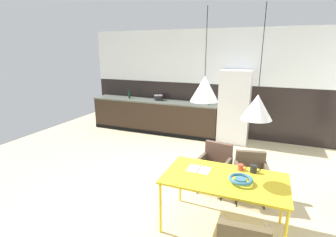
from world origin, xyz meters
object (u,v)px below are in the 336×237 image
at_px(armchair_by_stool, 251,169).
at_px(fruit_bowl, 241,180).
at_px(refrigerator_column, 234,107).
at_px(pendant_lamp_over_table_far, 257,107).
at_px(armchair_far_side, 216,161).
at_px(dining_table, 225,181).
at_px(bottle_vinegar_dark, 129,95).
at_px(pendant_lamp_over_table_near, 205,89).
at_px(mug_white_ceramic, 241,167).
at_px(open_book, 199,170).
at_px(cooking_pot, 158,98).
at_px(mug_wide_latte, 254,169).
at_px(bottle_oil_tall, 209,100).

bearing_deg(armchair_by_stool, fruit_bowl, 74.58).
relative_size(refrigerator_column, fruit_bowl, 6.27).
xyz_separation_m(armchair_by_stool, pendant_lamp_over_table_far, (0.04, -0.84, 1.17)).
bearing_deg(armchair_by_stool, pendant_lamp_over_table_far, 81.35).
bearing_deg(pendant_lamp_over_table_far, armchair_far_side, 123.31).
distance_m(dining_table, pendant_lamp_over_table_far, 1.03).
height_order(bottle_vinegar_dark, pendant_lamp_over_table_far, pendant_lamp_over_table_far).
xyz_separation_m(armchair_by_stool, fruit_bowl, (-0.06, -0.92, 0.28)).
bearing_deg(armchair_far_side, refrigerator_column, -80.60).
distance_m(refrigerator_column, pendant_lamp_over_table_near, 3.57).
height_order(armchair_far_side, mug_white_ceramic, mug_white_ceramic).
relative_size(open_book, mug_white_ceramic, 2.53).
xyz_separation_m(cooking_pot, pendant_lamp_over_table_far, (2.78, -3.51, 0.68)).
distance_m(refrigerator_column, dining_table, 3.49).
bearing_deg(cooking_pot, pendant_lamp_over_table_far, -51.59).
xyz_separation_m(cooking_pot, bottle_vinegar_dark, (-0.89, -0.08, 0.04)).
bearing_deg(open_book, refrigerator_column, 90.15).
bearing_deg(armchair_far_side, pendant_lamp_over_table_near, 97.05).
bearing_deg(mug_wide_latte, pendant_lamp_over_table_far, -94.49).
bearing_deg(armchair_far_side, cooking_pot, -42.22).
bearing_deg(pendant_lamp_over_table_near, open_book, 126.56).
relative_size(dining_table, armchair_far_side, 1.90).
height_order(mug_wide_latte, mug_white_ceramic, mug_wide_latte).
distance_m(bottle_oil_tall, pendant_lamp_over_table_near, 3.60).
bearing_deg(mug_wide_latte, pendant_lamp_over_table_near, -156.86).
height_order(pendant_lamp_over_table_near, pendant_lamp_over_table_far, same).
height_order(refrigerator_column, bottle_oil_tall, refrigerator_column).
bearing_deg(pendant_lamp_over_table_near, armchair_far_side, 89.31).
bearing_deg(fruit_bowl, armchair_far_side, 116.40).
bearing_deg(cooking_pot, fruit_bowl, -53.30).
xyz_separation_m(armchair_far_side, cooking_pot, (-2.18, 2.60, 0.47)).
bearing_deg(armchair_by_stool, open_book, 39.68).
bearing_deg(cooking_pot, armchair_far_side, -49.96).
height_order(fruit_bowl, mug_wide_latte, mug_wide_latte).
distance_m(open_book, cooking_pot, 4.04).
bearing_deg(armchair_by_stool, refrigerator_column, -87.79).
bearing_deg(pendant_lamp_over_table_near, dining_table, -2.60).
height_order(open_book, bottle_oil_tall, bottle_oil_tall).
xyz_separation_m(pendant_lamp_over_table_near, pendant_lamp_over_table_far, (0.61, 0.00, -0.17)).
xyz_separation_m(armchair_far_side, bottle_vinegar_dark, (-3.08, 2.52, 0.50)).
bearing_deg(bottle_vinegar_dark, pendant_lamp_over_table_far, -42.99).
distance_m(open_book, bottle_vinegar_dark, 4.52).
xyz_separation_m(refrigerator_column, bottle_vinegar_dark, (-3.00, -0.02, 0.11)).
bearing_deg(mug_wide_latte, cooking_pot, 130.83).
distance_m(refrigerator_column, armchair_far_side, 2.56).
bearing_deg(cooking_pot, armchair_by_stool, -44.23).
height_order(refrigerator_column, dining_table, refrigerator_column).
distance_m(armchair_far_side, bottle_oil_tall, 2.67).
relative_size(dining_table, mug_wide_latte, 11.41).
xyz_separation_m(bottle_vinegar_dark, pendant_lamp_over_table_near, (3.06, -3.43, 0.82)).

